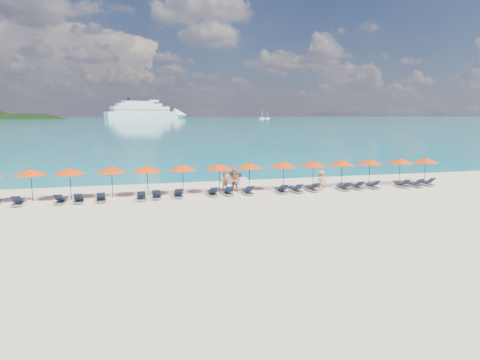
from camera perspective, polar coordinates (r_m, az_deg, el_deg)
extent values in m
plane|color=beige|center=(26.36, 1.55, -3.60)|extent=(1400.00, 1400.00, 0.00)
cube|color=#1FA9B2|center=(684.84, -13.29, 8.57)|extent=(1600.00, 1300.00, 0.01)
ellipsoid|color=black|center=(603.46, -27.49, 4.38)|extent=(162.00, 126.00, 85.50)
cube|color=white|center=(618.90, -13.75, 8.96)|extent=(106.45, 60.14, 9.76)
cone|color=white|center=(647.06, -8.43, 9.12)|extent=(28.19, 28.19, 21.48)
cube|color=white|center=(618.18, -13.95, 9.76)|extent=(85.54, 49.01, 7.81)
cube|color=white|center=(617.52, -14.14, 10.30)|extent=(66.99, 39.62, 4.88)
cube|color=white|center=(616.86, -14.32, 10.66)|extent=(46.09, 28.49, 3.42)
cube|color=black|center=(618.17, -13.94, 9.63)|extent=(86.60, 49.61, 0.88)
cube|color=black|center=(618.21, -13.95, 9.95)|extent=(84.48, 48.41, 0.88)
cylinder|color=black|center=(611.90, -15.52, 10.99)|extent=(4.30, 4.30, 5.37)
cube|color=white|center=(546.09, 3.96, 8.75)|extent=(5.81, 1.94, 1.55)
cylinder|color=white|center=(546.07, 3.97, 9.28)|extent=(0.35, 0.35, 9.68)
cube|color=white|center=(542.02, 3.18, 8.77)|extent=(6.79, 2.26, 1.81)
cylinder|color=white|center=(542.00, 3.18, 9.39)|extent=(0.41, 0.41, 11.31)
cube|color=silver|center=(34.82, -0.84, 0.08)|extent=(1.94, 2.57, 0.56)
cube|color=black|center=(34.61, -0.62, 0.70)|extent=(0.92, 1.13, 0.35)
cylinder|color=black|center=(35.20, -1.49, 1.09)|extent=(0.52, 0.31, 0.06)
imported|color=tan|center=(31.23, -2.10, 0.01)|extent=(0.72, 0.61, 1.69)
imported|color=tan|center=(30.48, -0.76, -0.02)|extent=(1.05, 0.99, 1.90)
imported|color=tan|center=(31.76, 11.43, -0.08)|extent=(1.14, 0.74, 1.62)
cylinder|color=black|center=(30.86, -27.52, -0.68)|extent=(0.05, 0.05, 2.20)
cone|color=#FF3703|center=(30.73, -27.65, 1.01)|extent=(2.10, 2.10, 0.42)
sphere|color=black|center=(30.70, -27.68, 1.42)|extent=(0.08, 0.08, 0.08)
cylinder|color=black|center=(30.20, -22.96, -0.56)|extent=(0.05, 0.05, 2.20)
cone|color=#FF3703|center=(30.07, -23.07, 1.17)|extent=(2.10, 2.10, 0.42)
sphere|color=black|center=(30.04, -23.10, 1.58)|extent=(0.08, 0.08, 0.08)
cylinder|color=black|center=(30.04, -17.73, -0.31)|extent=(0.05, 0.05, 2.20)
cone|color=#FF3703|center=(29.91, -17.81, 1.43)|extent=(2.10, 2.10, 0.42)
sphere|color=black|center=(29.88, -17.83, 1.85)|extent=(0.08, 0.08, 0.08)
cylinder|color=black|center=(29.86, -13.02, -0.16)|extent=(0.05, 0.05, 2.20)
cone|color=#FF3703|center=(29.72, -13.08, 1.59)|extent=(2.10, 2.10, 0.42)
sphere|color=black|center=(29.70, -13.10, 2.01)|extent=(0.08, 0.08, 0.08)
cylinder|color=black|center=(30.04, -8.11, 0.04)|extent=(0.05, 0.05, 2.20)
cone|color=#FF3703|center=(29.90, -8.15, 1.78)|extent=(2.10, 2.10, 0.42)
sphere|color=black|center=(29.88, -8.16, 2.20)|extent=(0.08, 0.08, 0.08)
cylinder|color=black|center=(30.37, -2.95, 0.23)|extent=(0.05, 0.05, 2.20)
cone|color=#FF3703|center=(30.24, -2.97, 1.95)|extent=(2.10, 2.10, 0.42)
sphere|color=black|center=(30.21, -2.97, 2.36)|extent=(0.08, 0.08, 0.08)
cylinder|color=black|center=(30.98, 1.35, 0.42)|extent=(0.05, 0.05, 2.20)
cone|color=#FF3703|center=(30.85, 1.36, 2.10)|extent=(2.10, 2.10, 0.42)
sphere|color=black|center=(30.83, 1.36, 2.51)|extent=(0.08, 0.08, 0.08)
cylinder|color=black|center=(31.76, 6.19, 0.58)|extent=(0.05, 0.05, 2.20)
cone|color=#FF3703|center=(31.64, 6.22, 2.23)|extent=(2.10, 2.10, 0.42)
sphere|color=black|center=(31.61, 6.22, 2.63)|extent=(0.08, 0.08, 0.08)
cylinder|color=black|center=(32.69, 10.35, 0.74)|extent=(0.05, 0.05, 2.20)
cone|color=#FF3703|center=(32.57, 10.40, 2.34)|extent=(2.10, 2.10, 0.42)
sphere|color=black|center=(32.55, 10.41, 2.72)|extent=(0.08, 0.08, 0.08)
cylinder|color=black|center=(33.80, 14.25, 0.88)|extent=(0.05, 0.05, 2.20)
cone|color=#FF3703|center=(33.68, 14.31, 2.43)|extent=(2.10, 2.10, 0.42)
sphere|color=black|center=(33.66, 14.33, 2.80)|extent=(0.08, 0.08, 0.08)
cylinder|color=black|center=(35.26, 17.92, 1.05)|extent=(0.05, 0.05, 2.20)
cone|color=#FF3703|center=(35.15, 18.00, 2.54)|extent=(2.10, 2.10, 0.42)
sphere|color=black|center=(35.12, 18.01, 2.89)|extent=(0.08, 0.08, 0.08)
cylinder|color=black|center=(36.61, 21.75, 1.13)|extent=(0.05, 0.05, 2.20)
cone|color=#FF3703|center=(36.50, 21.84, 2.56)|extent=(2.10, 2.10, 0.42)
sphere|color=black|center=(36.48, 21.86, 2.90)|extent=(0.08, 0.08, 0.08)
cylinder|color=black|center=(38.00, 24.81, 1.21)|extent=(0.05, 0.05, 2.20)
cone|color=#FF3703|center=(37.89, 24.90, 2.58)|extent=(2.10, 2.10, 0.42)
sphere|color=black|center=(37.87, 24.93, 2.91)|extent=(0.08, 0.08, 0.08)
cube|color=silver|center=(30.10, -28.95, -2.88)|extent=(0.72, 1.74, 0.06)
cube|color=black|center=(30.31, -28.88, -2.49)|extent=(0.62, 1.13, 0.04)
cube|color=black|center=(29.49, -29.22, -2.32)|extent=(0.58, 0.57, 0.43)
cube|color=silver|center=(29.43, -24.11, -2.78)|extent=(0.72, 1.74, 0.06)
cube|color=black|center=(29.64, -24.01, -2.38)|extent=(0.62, 1.13, 0.04)
cube|color=black|center=(28.83, -24.42, -2.21)|extent=(0.58, 0.57, 0.43)
cube|color=silver|center=(29.23, -21.91, -2.72)|extent=(0.76, 1.75, 0.06)
cube|color=black|center=(29.44, -21.91, -2.32)|extent=(0.64, 1.14, 0.04)
cube|color=black|center=(28.61, -22.03, -2.13)|extent=(0.59, 0.58, 0.43)
cube|color=silver|center=(29.04, -19.14, -2.63)|extent=(0.78, 1.75, 0.06)
cube|color=black|center=(29.26, -19.16, -2.23)|extent=(0.65, 1.15, 0.04)
cube|color=black|center=(28.42, -19.18, -2.04)|extent=(0.60, 0.59, 0.43)
cube|color=silver|center=(28.82, -13.84, -2.47)|extent=(0.65, 1.71, 0.06)
cube|color=black|center=(29.03, -13.86, -2.06)|extent=(0.57, 1.11, 0.04)
cube|color=black|center=(28.20, -13.86, -1.88)|extent=(0.56, 0.55, 0.43)
cube|color=silver|center=(29.01, -11.73, -2.32)|extent=(0.79, 1.75, 0.06)
cube|color=black|center=(29.22, -11.71, -1.91)|extent=(0.66, 1.15, 0.04)
cube|color=black|center=(28.39, -11.82, -1.73)|extent=(0.60, 0.59, 0.43)
cube|color=silver|center=(29.17, -8.77, -2.16)|extent=(0.65, 1.71, 0.06)
cube|color=black|center=(29.39, -8.81, -1.76)|extent=(0.57, 1.11, 0.04)
cube|color=black|center=(28.56, -8.71, -1.57)|extent=(0.56, 0.55, 0.43)
cube|color=silver|center=(29.46, -3.93, -1.96)|extent=(0.63, 1.70, 0.06)
cube|color=black|center=(29.68, -4.02, -1.57)|extent=(0.56, 1.10, 0.04)
cube|color=black|center=(28.85, -3.75, -1.37)|extent=(0.55, 0.54, 0.43)
cube|color=silver|center=(29.72, -1.80, -1.85)|extent=(0.78, 1.75, 0.06)
cube|color=black|center=(29.92, -1.95, -1.46)|extent=(0.65, 1.15, 0.04)
cube|color=black|center=(29.13, -1.48, -1.25)|extent=(0.60, 0.59, 0.43)
cube|color=silver|center=(29.93, 1.05, -1.77)|extent=(0.68, 1.72, 0.06)
cube|color=black|center=(30.13, 0.92, -1.38)|extent=(0.59, 1.12, 0.04)
cube|color=black|center=(29.33, 1.37, -1.18)|extent=(0.57, 0.56, 0.43)
cube|color=silver|center=(30.59, 5.90, -1.57)|extent=(0.71, 1.73, 0.06)
cube|color=black|center=(30.79, 5.78, -1.19)|extent=(0.61, 1.13, 0.04)
cube|color=black|center=(30.00, 6.22, -1.00)|extent=(0.58, 0.56, 0.43)
cube|color=silver|center=(30.94, 7.93, -1.49)|extent=(0.72, 1.73, 0.06)
cube|color=black|center=(31.13, 7.74, -1.12)|extent=(0.61, 1.13, 0.04)
cube|color=black|center=(30.37, 8.39, -0.91)|extent=(0.58, 0.57, 0.43)
cube|color=silver|center=(31.65, 10.17, -1.30)|extent=(0.77, 1.75, 0.06)
cube|color=black|center=(31.84, 9.96, -0.94)|extent=(0.65, 1.15, 0.04)
cube|color=black|center=(31.11, 10.68, -0.73)|extent=(0.60, 0.58, 0.43)
cube|color=silver|center=(32.55, 14.51, -1.16)|extent=(0.65, 1.71, 0.06)
cube|color=black|center=(32.73, 14.31, -0.81)|extent=(0.57, 1.11, 0.04)
cube|color=black|center=(32.01, 15.02, -0.61)|extent=(0.56, 0.55, 0.43)
cube|color=silver|center=(33.26, 16.24, -1.02)|extent=(0.70, 1.73, 0.06)
cube|color=black|center=(33.45, 16.06, -0.67)|extent=(0.60, 1.13, 0.04)
cube|color=black|center=(32.71, 16.71, -0.48)|extent=(0.58, 0.56, 0.43)
cube|color=silver|center=(33.98, 18.21, -0.90)|extent=(0.78, 1.75, 0.06)
cube|color=black|center=(34.15, 17.97, -0.57)|extent=(0.65, 1.15, 0.04)
cube|color=black|center=(33.49, 18.81, -0.36)|extent=(0.60, 0.59, 0.43)
cube|color=silver|center=(35.36, 21.98, -0.73)|extent=(0.73, 1.74, 0.06)
cube|color=black|center=(35.54, 21.79, -0.41)|extent=(0.62, 1.13, 0.04)
cube|color=black|center=(34.83, 22.50, -0.22)|extent=(0.58, 0.57, 0.43)
cube|color=silver|center=(36.02, 23.54, -0.66)|extent=(0.77, 1.75, 0.06)
cube|color=black|center=(36.17, 23.29, -0.34)|extent=(0.65, 1.15, 0.04)
cube|color=black|center=(35.56, 24.18, -0.15)|extent=(0.60, 0.59, 0.43)
cube|color=silver|center=(37.07, 24.97, -0.49)|extent=(0.64, 1.71, 0.06)
cube|color=black|center=(37.23, 24.75, -0.18)|extent=(0.56, 1.11, 0.04)
cube|color=black|center=(36.59, 25.56, 0.00)|extent=(0.56, 0.54, 0.43)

